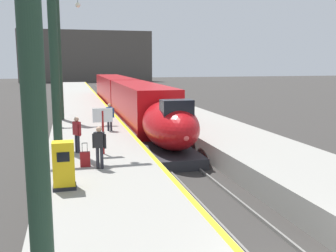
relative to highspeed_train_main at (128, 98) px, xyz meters
name	(u,v)px	position (x,y,z in m)	size (l,w,h in m)	color
platform_left	(86,121)	(-4.05, -4.05, -1.41)	(4.80, 110.00, 1.05)	gray
platform_right	(182,118)	(4.05, -4.05, -1.41)	(4.80, 110.00, 1.05)	gray
platform_left_safety_stripe	(114,114)	(-1.77, -4.05, -0.88)	(0.20, 107.80, 0.01)	yellow
rail_main_left	(122,121)	(-0.75, -1.30, -1.87)	(0.08, 110.00, 0.12)	slate
rail_main_right	(138,120)	(0.75, -1.30, -1.87)	(0.08, 110.00, 0.12)	slate
highspeed_train_main	(128,98)	(0.00, 0.00, 0.00)	(2.92, 37.71, 3.60)	#B20F14
station_column_mid	(53,26)	(-5.90, -15.76, 5.00)	(4.00, 0.68, 9.85)	#1E3828
station_column_far	(58,43)	(-5.90, -6.08, 4.65)	(4.00, 0.68, 9.20)	#1E3828
passenger_near_edge	(99,144)	(-4.21, -20.29, 0.11)	(0.53, 0.35, 1.69)	#23232D
passenger_mid_platform	(77,132)	(-5.00, -17.31, 0.11)	(0.39, 0.49, 1.69)	#23232D
passenger_far_waiting	(110,115)	(-2.92, -11.79, 0.11)	(0.57, 0.25, 1.69)	#23232D
rolling_suitcase	(85,159)	(-4.76, -19.85, -0.58)	(0.40, 0.22, 0.98)	maroon
ticket_machine_yellow	(64,167)	(-5.55, -22.48, -0.14)	(0.76, 0.62, 1.60)	yellow
departure_info_board	(103,122)	(-3.85, -17.85, 0.63)	(0.90, 0.10, 2.12)	maroon
terminus_back_wall	(87,56)	(0.00, 73.20, 5.07)	(36.00, 2.00, 14.00)	#4C4742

